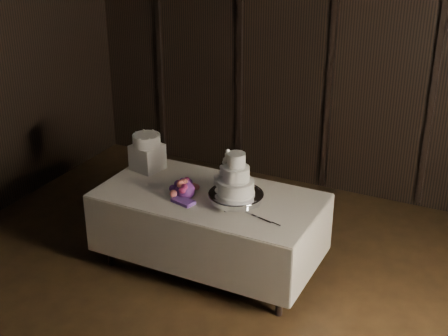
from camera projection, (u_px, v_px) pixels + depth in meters
room at (165, 191)px, 3.95m from camera, size 6.08×7.08×3.08m
display_table at (209, 228)px, 5.69m from camera, size 1.99×1.05×0.76m
cake_stand at (236, 198)px, 5.38m from camera, size 0.50×0.50×0.09m
wedding_cake at (232, 178)px, 5.30m from camera, size 0.35×0.31×0.38m
bouquet at (185, 189)px, 5.49m from camera, size 0.41×0.48×0.20m
box_pedestal at (147, 157)px, 6.00m from camera, size 0.31×0.31×0.25m
small_cake at (147, 140)px, 5.92m from camera, size 0.33×0.33×0.11m
cake_knife at (258, 217)px, 5.15m from camera, size 0.36×0.12×0.01m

